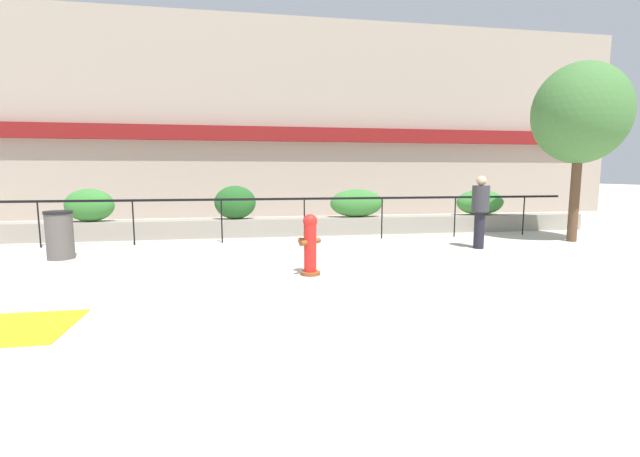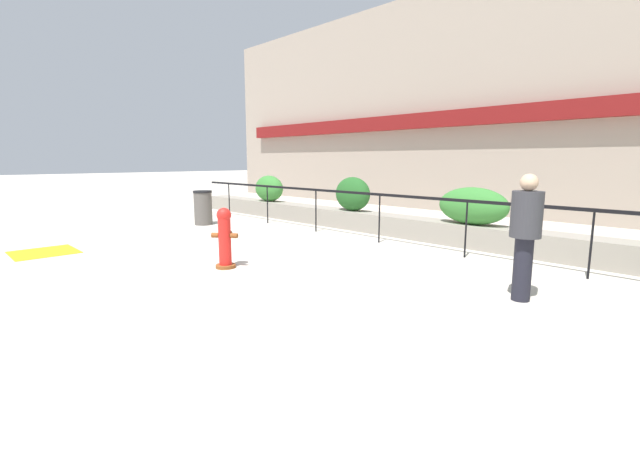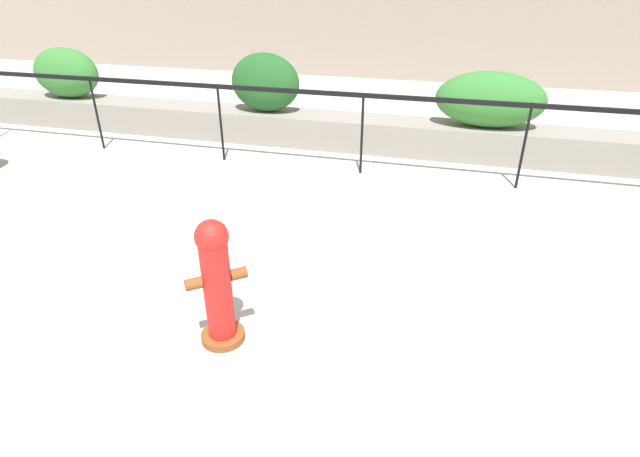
# 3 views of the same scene
# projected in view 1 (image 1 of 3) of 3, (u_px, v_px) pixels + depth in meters

# --- Properties ---
(ground_plane) EXTENTS (120.00, 120.00, 0.00)m
(ground_plane) POSITION_uv_depth(u_px,v_px,m) (347.00, 289.00, 6.61)
(ground_plane) COLOR beige
(building_facade) EXTENTS (30.00, 1.36, 8.00)m
(building_facade) POSITION_uv_depth(u_px,v_px,m) (281.00, 120.00, 17.82)
(building_facade) COLOR gray
(building_facade) RESTS_ON ground
(planter_wall_low) EXTENTS (18.00, 0.70, 0.50)m
(planter_wall_low) POSITION_uv_depth(u_px,v_px,m) (299.00, 226.00, 12.45)
(planter_wall_low) COLOR gray
(planter_wall_low) RESTS_ON ground
(fence_railing_segment) EXTENTS (15.00, 0.05, 1.15)m
(fence_railing_segment) POSITION_uv_depth(u_px,v_px,m) (304.00, 203.00, 11.27)
(fence_railing_segment) COLOR black
(fence_railing_segment) RESTS_ON ground
(hedge_bush_0) EXTENTS (1.26, 0.70, 0.88)m
(hedge_bush_0) POSITION_uv_depth(u_px,v_px,m) (90.00, 205.00, 11.41)
(hedge_bush_0) COLOR #387F33
(hedge_bush_0) RESTS_ON planter_wall_low
(hedge_bush_1) EXTENTS (1.15, 0.63, 0.94)m
(hedge_bush_1) POSITION_uv_depth(u_px,v_px,m) (235.00, 202.00, 12.05)
(hedge_bush_1) COLOR #235B23
(hedge_bush_1) RESTS_ON planter_wall_low
(hedge_bush_2) EXTENTS (1.60, 0.70, 0.82)m
(hedge_bush_2) POSITION_uv_depth(u_px,v_px,m) (357.00, 203.00, 12.65)
(hedge_bush_2) COLOR #387F33
(hedge_bush_2) RESTS_ON planter_wall_low
(hedge_bush_3) EXTENTS (1.56, 0.70, 0.79)m
(hedge_bush_3) POSITION_uv_depth(u_px,v_px,m) (480.00, 202.00, 13.32)
(hedge_bush_3) COLOR #387F33
(hedge_bush_3) RESTS_ON planter_wall_low
(fire_hydrant) EXTENTS (0.49, 0.49, 1.08)m
(fire_hydrant) POSITION_uv_depth(u_px,v_px,m) (310.00, 244.00, 7.51)
(fire_hydrant) COLOR brown
(fire_hydrant) RESTS_ON ground
(street_tree) EXTENTS (2.42, 2.18, 4.58)m
(street_tree) POSITION_uv_depth(u_px,v_px,m) (581.00, 114.00, 10.88)
(street_tree) COLOR brown
(street_tree) RESTS_ON ground
(pedestrian) EXTENTS (0.47, 0.47, 1.73)m
(pedestrian) POSITION_uv_depth(u_px,v_px,m) (480.00, 207.00, 10.11)
(pedestrian) COLOR black
(pedestrian) RESTS_ON ground
(tactile_warning_pad) EXTENTS (1.17, 1.17, 0.01)m
(tactile_warning_pad) POSITION_uv_depth(u_px,v_px,m) (18.00, 328.00, 4.94)
(tactile_warning_pad) COLOR gold
(tactile_warning_pad) RESTS_ON ground
(trash_bin) EXTENTS (0.55, 0.55, 1.01)m
(trash_bin) POSITION_uv_depth(u_px,v_px,m) (60.00, 235.00, 8.91)
(trash_bin) COLOR #56514C
(trash_bin) RESTS_ON ground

